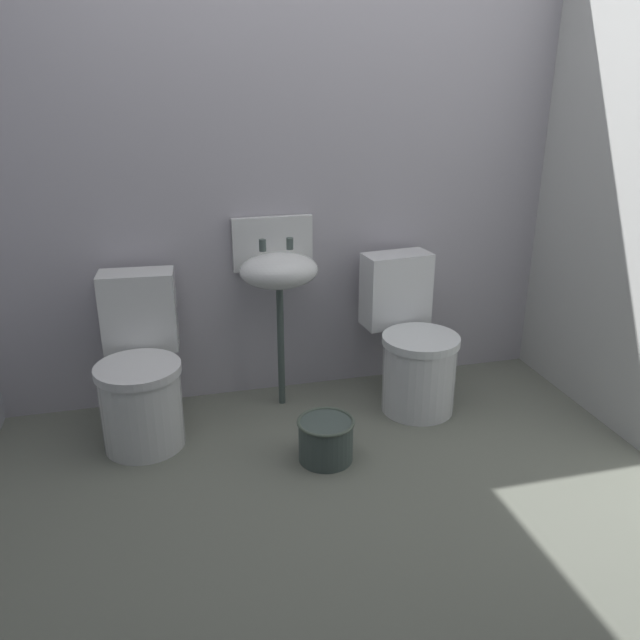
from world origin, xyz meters
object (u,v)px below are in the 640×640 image
(toilet_left, at_px, (141,376))
(toilet_right, at_px, (412,347))
(sink, at_px, (278,268))
(bucket, at_px, (326,439))

(toilet_left, distance_m, toilet_right, 1.39)
(toilet_left, xyz_separation_m, toilet_right, (1.39, 0.00, 0.00))
(toilet_right, height_order, sink, sink)
(toilet_left, relative_size, bucket, 2.91)
(toilet_left, height_order, sink, sink)
(toilet_left, bearing_deg, sink, -160.92)
(bucket, bearing_deg, sink, 98.31)
(toilet_right, distance_m, sink, 0.82)
(toilet_right, xyz_separation_m, bucket, (-0.59, -0.43, -0.21))
(sink, xyz_separation_m, bucket, (0.09, -0.62, -0.65))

